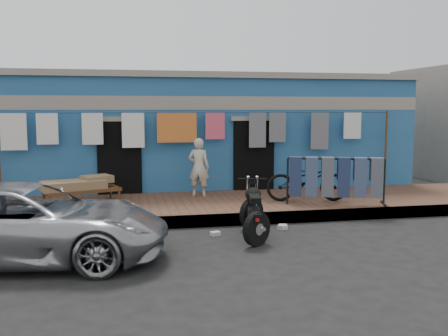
# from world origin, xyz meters

# --- Properties ---
(ground) EXTENTS (80.00, 80.00, 0.00)m
(ground) POSITION_xyz_m (0.00, 0.00, 0.00)
(ground) COLOR black
(ground) RESTS_ON ground
(sidewalk) EXTENTS (28.00, 3.00, 0.25)m
(sidewalk) POSITION_xyz_m (0.00, 3.00, 0.12)
(sidewalk) COLOR brown
(sidewalk) RESTS_ON ground
(curb) EXTENTS (28.00, 0.10, 0.25)m
(curb) POSITION_xyz_m (0.00, 1.55, 0.12)
(curb) COLOR gray
(curb) RESTS_ON ground
(building) EXTENTS (12.20, 5.20, 3.36)m
(building) POSITION_xyz_m (-0.00, 6.99, 1.69)
(building) COLOR #22588E
(building) RESTS_ON ground
(clothesline) EXTENTS (10.06, 0.06, 2.10)m
(clothesline) POSITION_xyz_m (-0.43, 4.25, 1.82)
(clothesline) COLOR brown
(clothesline) RESTS_ON sidewalk
(car) EXTENTS (4.76, 2.66, 1.27)m
(car) POSITION_xyz_m (-3.60, -0.18, 0.64)
(car) COLOR #B0B0B5
(car) RESTS_ON ground
(seated_person) EXTENTS (0.61, 0.51, 1.44)m
(seated_person) POSITION_xyz_m (-0.28, 3.77, 0.97)
(seated_person) COLOR beige
(seated_person) RESTS_ON sidewalk
(bicycle) EXTENTS (1.97, 0.97, 1.22)m
(bicycle) POSITION_xyz_m (2.11, 2.61, 0.86)
(bicycle) COLOR black
(bicycle) RESTS_ON sidewalk
(motorcycle) EXTENTS (1.15, 1.83, 1.05)m
(motorcycle) POSITION_xyz_m (0.30, 0.60, 0.53)
(motorcycle) COLOR black
(motorcycle) RESTS_ON ground
(charpoy) EXTENTS (2.27, 1.93, 0.59)m
(charpoy) POSITION_xyz_m (-3.05, 3.31, 0.54)
(charpoy) COLOR brown
(charpoy) RESTS_ON sidewalk
(jeans_rack) EXTENTS (2.56, 1.84, 1.09)m
(jeans_rack) POSITION_xyz_m (2.63, 2.21, 0.80)
(jeans_rack) COLOR black
(jeans_rack) RESTS_ON sidewalk
(litter_a) EXTENTS (0.20, 0.18, 0.08)m
(litter_a) POSITION_xyz_m (-0.41, 0.81, 0.04)
(litter_a) COLOR silver
(litter_a) RESTS_ON ground
(litter_b) EXTENTS (0.22, 0.21, 0.09)m
(litter_b) POSITION_xyz_m (1.00, 1.04, 0.04)
(litter_b) COLOR silver
(litter_b) RESTS_ON ground
(litter_c) EXTENTS (0.20, 0.23, 0.08)m
(litter_c) POSITION_xyz_m (1.03, 1.08, 0.04)
(litter_c) COLOR silver
(litter_c) RESTS_ON ground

